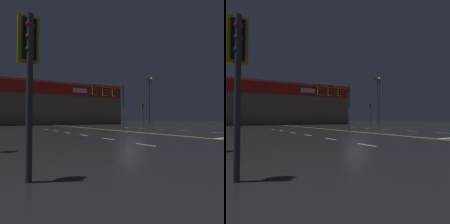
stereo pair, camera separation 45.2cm
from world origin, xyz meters
TOP-DOWN VIEW (x-y plane):
  - ground_plane at (0.00, 0.00)m, footprint 200.00×200.00m
  - road_markings at (1.20, -1.84)m, footprint 16.93×60.00m
  - traffic_signal_median at (-1.47, 1.62)m, footprint 4.02×0.36m
  - traffic_signal_corner_northeast at (11.97, 12.71)m, footprint 0.42×0.36m
  - traffic_signal_corner_southwest at (-11.67, -12.45)m, footprint 0.42×0.36m
  - streetlight_median_approach at (15.52, 14.38)m, footprint 0.56×0.56m
  - building_backdrop at (0.00, 30.92)m, footprint 32.44×10.23m
  - utility_pole_row at (0.39, 23.59)m, footprint 47.66×0.26m

SIDE VIEW (x-z plane):
  - ground_plane at x=0.00m, z-range 0.00..0.00m
  - road_markings at x=1.20m, z-range 0.00..0.01m
  - traffic_signal_corner_southwest at x=-11.67m, z-range 0.79..4.16m
  - traffic_signal_corner_northeast at x=11.97m, z-range 0.94..4.96m
  - traffic_signal_median at x=-1.47m, z-range 1.33..6.17m
  - building_backdrop at x=0.00m, z-range 0.01..8.84m
  - streetlight_median_approach at x=15.52m, z-range 1.29..10.45m
  - utility_pole_row at x=0.39m, z-range 0.17..11.58m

